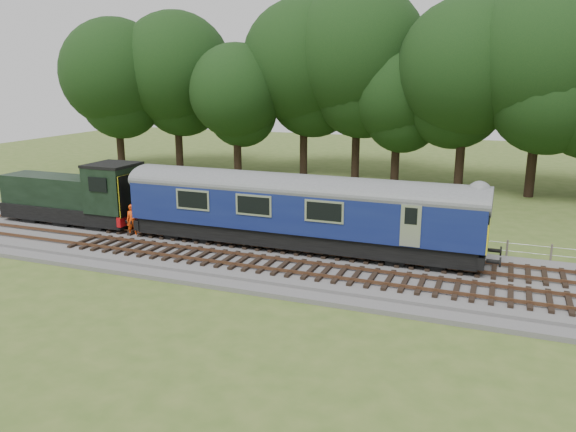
% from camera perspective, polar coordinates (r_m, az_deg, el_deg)
% --- Properties ---
extents(ground, '(120.00, 120.00, 0.00)m').
position_cam_1_polar(ground, '(26.03, 12.32, -6.24)').
color(ground, '#425C21').
rests_on(ground, ground).
extents(ballast, '(70.00, 7.00, 0.35)m').
position_cam_1_polar(ballast, '(25.97, 12.34, -5.88)').
color(ballast, '#4C4C4F').
rests_on(ballast, ground).
extents(track_north, '(67.20, 2.40, 0.21)m').
position_cam_1_polar(track_north, '(27.20, 12.84, -4.44)').
color(track_north, black).
rests_on(track_north, ballast).
extents(track_south, '(67.20, 2.40, 0.21)m').
position_cam_1_polar(track_south, '(24.40, 11.76, -6.56)').
color(track_south, black).
rests_on(track_south, ballast).
extents(fence, '(64.00, 0.12, 1.00)m').
position_cam_1_polar(fence, '(30.26, 13.69, -3.42)').
color(fence, '#6B6054').
rests_on(fence, ground).
extents(tree_line, '(70.00, 8.00, 18.00)m').
position_cam_1_polar(tree_line, '(47.19, 16.61, 2.64)').
color(tree_line, black).
rests_on(tree_line, ground).
extents(dmu_railcar, '(18.05, 2.86, 3.88)m').
position_cam_1_polar(dmu_railcar, '(27.99, 1.06, 1.10)').
color(dmu_railcar, black).
rests_on(dmu_railcar, ground).
extents(shunter_loco, '(8.92, 2.60, 3.38)m').
position_cam_1_polar(shunter_loco, '(35.31, -20.68, 1.87)').
color(shunter_loco, black).
rests_on(shunter_loco, ground).
extents(worker, '(0.73, 0.72, 1.70)m').
position_cam_1_polar(worker, '(31.96, -15.54, -0.37)').
color(worker, '#F4440C').
rests_on(worker, ballast).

